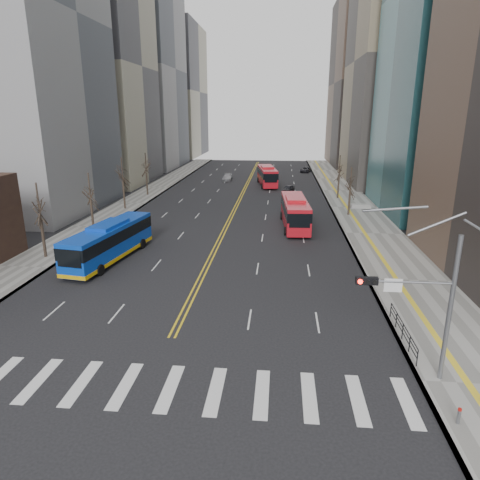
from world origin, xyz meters
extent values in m
plane|color=black|center=(0.00, 0.00, 0.00)|extent=(220.00, 220.00, 0.00)
cube|color=slate|center=(17.50, 45.00, 0.07)|extent=(7.00, 130.00, 0.15)
cube|color=slate|center=(-16.50, 45.00, 0.07)|extent=(5.00, 130.00, 0.15)
cube|color=silver|center=(-5.91, 0.00, 0.01)|extent=(0.70, 4.00, 0.01)
cube|color=silver|center=(-3.55, 0.00, 0.01)|extent=(0.70, 4.00, 0.01)
cube|color=silver|center=(-1.18, 0.00, 0.01)|extent=(0.70, 4.00, 0.01)
cube|color=silver|center=(1.18, 0.00, 0.01)|extent=(0.70, 4.00, 0.01)
cube|color=silver|center=(3.55, 0.00, 0.01)|extent=(0.70, 4.00, 0.01)
cube|color=silver|center=(5.91, 0.00, 0.01)|extent=(0.70, 4.00, 0.01)
cube|color=silver|center=(8.27, 0.00, 0.01)|extent=(0.70, 4.00, 0.01)
cube|color=silver|center=(10.64, 0.00, 0.01)|extent=(0.70, 4.00, 0.01)
cube|color=silver|center=(13.00, 0.00, 0.01)|extent=(0.70, 4.00, 0.01)
cube|color=gold|center=(-0.20, 55.00, 0.01)|extent=(0.15, 100.00, 0.01)
cube|color=gold|center=(0.20, 55.00, 0.01)|extent=(0.15, 100.00, 0.01)
cube|color=#9D977F|center=(-31.00, 66.00, 22.00)|extent=(22.00, 22.00, 44.00)
cube|color=gray|center=(-30.00, 93.00, 24.00)|extent=(20.00, 26.00, 48.00)
cube|color=gray|center=(30.00, 71.00, 23.00)|extent=(20.00, 26.00, 46.00)
cube|color=#9D977F|center=(-29.00, 125.00, 20.00)|extent=(18.00, 30.00, 40.00)
cube|color=brown|center=(29.00, 103.00, 21.00)|extent=(18.00, 30.00, 42.00)
cylinder|color=gray|center=(15.20, 2.00, 4.00)|extent=(0.24, 0.24, 8.00)
cylinder|color=gray|center=(12.95, 2.00, 5.50)|extent=(4.50, 0.12, 0.12)
cube|color=black|center=(11.00, 2.00, 5.50)|extent=(1.10, 0.28, 0.38)
cylinder|color=#FF190C|center=(10.65, 1.84, 5.50)|extent=(0.24, 0.08, 0.24)
cylinder|color=black|center=(11.00, 1.84, 5.50)|extent=(0.24, 0.08, 0.24)
cylinder|color=black|center=(11.35, 1.84, 5.50)|extent=(0.24, 0.08, 0.24)
cube|color=silver|center=(12.30, 2.00, 5.30)|extent=(0.90, 0.06, 0.70)
cube|color=#999993|center=(10.40, 2.00, 9.30)|extent=(0.90, 0.35, 0.18)
cube|color=black|center=(14.30, 6.00, 1.15)|extent=(0.04, 6.00, 0.04)
cylinder|color=black|center=(14.30, 3.00, 0.65)|extent=(0.06, 0.06, 1.00)
cylinder|color=black|center=(14.30, 4.50, 0.65)|extent=(0.06, 0.06, 1.00)
cylinder|color=black|center=(14.30, 6.00, 0.65)|extent=(0.06, 0.06, 1.00)
cylinder|color=black|center=(14.30, 7.50, 0.65)|extent=(0.06, 0.06, 1.00)
cylinder|color=black|center=(14.30, 9.00, 0.65)|extent=(0.06, 0.06, 1.00)
cylinder|color=gray|center=(14.80, -1.50, 0.50)|extent=(0.16, 0.16, 0.70)
cylinder|color=#B2140F|center=(14.80, -1.50, 0.88)|extent=(0.17, 0.17, 0.10)
cylinder|color=black|center=(-16.00, 19.00, 1.95)|extent=(0.28, 0.28, 3.90)
cylinder|color=black|center=(-16.00, 30.00, 1.80)|extent=(0.28, 0.28, 3.60)
cylinder|color=black|center=(-16.00, 41.00, 2.00)|extent=(0.28, 0.28, 4.00)
cylinder|color=black|center=(-16.00, 52.00, 1.90)|extent=(0.28, 0.28, 3.80)
cylinder|color=black|center=(16.00, 40.00, 1.75)|extent=(0.28, 0.28, 3.50)
cylinder|color=black|center=(16.00, 52.00, 1.88)|extent=(0.28, 0.28, 3.75)
cube|color=#0C40BF|center=(-9.48, 19.14, 1.84)|extent=(4.47, 12.76, 2.99)
cube|color=black|center=(-9.48, 19.14, 2.42)|extent=(4.53, 12.79, 1.07)
cube|color=#0C40BF|center=(-9.48, 19.14, 3.44)|extent=(2.72, 4.64, 0.40)
cube|color=#DEAA0B|center=(-9.48, 19.14, 0.55)|extent=(4.53, 12.79, 0.35)
cylinder|color=black|center=(-11.37, 15.38, 0.50)|extent=(0.45, 1.03, 1.00)
cylinder|color=black|center=(-8.79, 14.99, 0.50)|extent=(0.45, 1.03, 1.00)
cylinder|color=black|center=(-10.16, 23.30, 0.50)|extent=(0.45, 1.03, 1.00)
cylinder|color=black|center=(-7.58, 22.90, 0.50)|extent=(0.45, 1.03, 1.00)
cube|color=red|center=(8.43, 33.17, 1.90)|extent=(3.38, 11.97, 3.09)
cube|color=black|center=(8.43, 33.17, 2.48)|extent=(3.44, 11.99, 1.10)
cube|color=red|center=(8.43, 33.17, 3.54)|extent=(2.39, 4.26, 0.40)
cylinder|color=black|center=(7.31, 29.31, 0.50)|extent=(0.36, 1.02, 1.00)
cylinder|color=black|center=(10.00, 29.47, 0.50)|extent=(0.36, 1.02, 1.00)
cylinder|color=black|center=(6.87, 36.87, 0.50)|extent=(0.36, 1.02, 1.00)
cylinder|color=black|center=(9.55, 37.03, 0.50)|extent=(0.36, 1.02, 1.00)
cube|color=red|center=(3.98, 64.51, 1.91)|extent=(4.43, 12.18, 3.12)
cube|color=black|center=(3.98, 64.51, 2.50)|extent=(4.49, 12.21, 1.11)
cube|color=red|center=(3.98, 64.51, 3.57)|extent=(2.76, 4.44, 0.40)
cylinder|color=black|center=(3.20, 60.54, 0.50)|extent=(0.44, 1.03, 1.00)
cylinder|color=black|center=(5.88, 60.94, 0.50)|extent=(0.44, 1.03, 1.00)
cylinder|color=black|center=(2.08, 68.08, 0.50)|extent=(0.44, 1.03, 1.00)
cylinder|color=black|center=(4.76, 68.48, 0.50)|extent=(0.44, 1.03, 1.00)
imported|color=white|center=(-11.60, 27.22, 0.78)|extent=(3.31, 5.02, 1.56)
imported|color=black|center=(8.02, 57.68, 0.61)|extent=(2.58, 3.87, 1.22)
imported|color=#959499|center=(-4.45, 69.85, 0.66)|extent=(2.02, 4.61, 1.32)
imported|color=black|center=(12.50, 84.63, 0.59)|extent=(3.03, 4.62, 1.18)
camera|label=1|loc=(6.54, -18.44, 13.57)|focal=32.00mm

